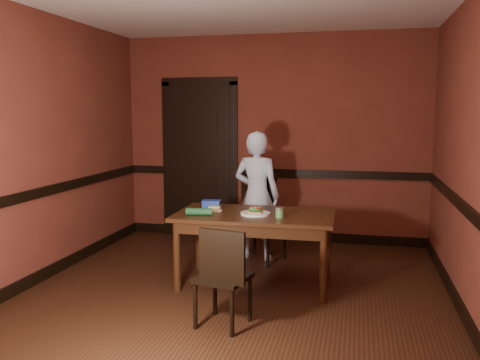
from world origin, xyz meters
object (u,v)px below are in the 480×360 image
at_px(dining_table, 255,249).
at_px(chair_near, 223,276).
at_px(food_tub, 211,204).
at_px(person, 257,196).
at_px(chair_far, 261,218).
at_px(cheese_saucer, 215,209).
at_px(sandwich_plate, 255,212).
at_px(sauce_jar, 280,212).

bearing_deg(dining_table, chair_near, -93.86).
bearing_deg(food_tub, person, 57.56).
relative_size(chair_far, cheese_saucer, 6.64).
xyz_separation_m(dining_table, person, (-0.16, 0.90, 0.38)).
bearing_deg(chair_far, food_tub, -102.92).
height_order(sandwich_plate, cheese_saucer, sandwich_plate).
xyz_separation_m(person, food_tub, (-0.33, -0.73, 0.02)).
xyz_separation_m(sandwich_plate, sauce_jar, (0.25, -0.09, 0.03)).
xyz_separation_m(person, sandwich_plate, (0.18, -0.96, -0.00)).
distance_m(person, sauce_jar, 1.13).
relative_size(chair_near, person, 0.55).
bearing_deg(cheese_saucer, food_tub, 117.72).
bearing_deg(sauce_jar, person, 112.17).
distance_m(sauce_jar, cheese_saucer, 0.70).
distance_m(dining_table, sauce_jar, 0.51).
bearing_deg(sandwich_plate, food_tub, 155.54).
bearing_deg(food_tub, chair_far, 50.44).
xyz_separation_m(chair_near, sandwich_plate, (0.07, 0.95, 0.33)).
bearing_deg(person, sauce_jar, 121.69).
bearing_deg(chair_near, sandwich_plate, -81.47).
relative_size(dining_table, person, 1.03).
distance_m(cheese_saucer, food_tub, 0.17).
bearing_deg(cheese_saucer, dining_table, -2.67).
relative_size(chair_near, food_tub, 4.07).
xyz_separation_m(person, sauce_jar, (0.43, -1.05, 0.03)).
xyz_separation_m(sandwich_plate, food_tub, (-0.51, 0.23, 0.02)).
bearing_deg(sandwich_plate, person, 100.54).
relative_size(sauce_jar, food_tub, 0.48).
bearing_deg(person, chair_far, 140.02).
distance_m(chair_far, chair_near, 1.83).
distance_m(dining_table, person, 0.99).
xyz_separation_m(chair_far, person, (-0.07, 0.08, 0.25)).
height_order(cheese_saucer, food_tub, food_tub).
distance_m(dining_table, chair_far, 0.84).
relative_size(chair_far, chair_near, 1.21).
height_order(chair_far, chair_near, chair_far).
distance_m(person, cheese_saucer, 0.91).
relative_size(person, food_tub, 7.36).
bearing_deg(chair_far, person, 149.35).
bearing_deg(person, food_tub, 74.87).
height_order(sandwich_plate, sauce_jar, sauce_jar).
height_order(chair_far, sauce_jar, chair_far).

